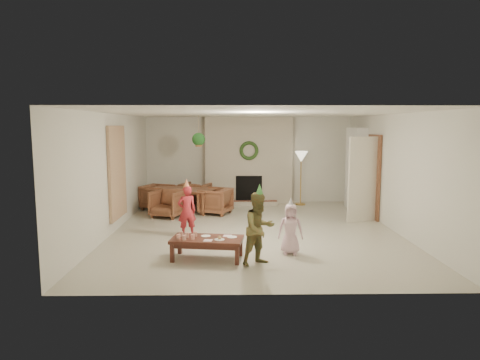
{
  "coord_description": "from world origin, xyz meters",
  "views": [
    {
      "loc": [
        -0.45,
        -8.89,
        2.24
      ],
      "look_at": [
        -0.3,
        0.4,
        1.05
      ],
      "focal_mm": 31.55,
      "sensor_mm": 36.0,
      "label": 1
    }
  ],
  "objects_px": {
    "dining_table": "(183,200)",
    "dining_chair_far": "(196,194)",
    "dining_chair_near": "(168,204)",
    "dining_chair_right": "(215,201)",
    "child_red": "(187,211)",
    "child_plaid": "(259,229)",
    "coffee_table_top": "(207,239)",
    "dining_chair_left": "(158,197)",
    "child_pink": "(290,229)"
  },
  "relations": [
    {
      "from": "dining_chair_right",
      "to": "dining_table",
      "type": "bearing_deg",
      "value": -90.0
    },
    {
      "from": "dining_chair_near",
      "to": "child_pink",
      "type": "bearing_deg",
      "value": -28.02
    },
    {
      "from": "dining_chair_left",
      "to": "child_red",
      "type": "height_order",
      "value": "child_red"
    },
    {
      "from": "dining_chair_far",
      "to": "coffee_table_top",
      "type": "height_order",
      "value": "dining_chair_far"
    },
    {
      "from": "coffee_table_top",
      "to": "dining_chair_near",
      "type": "bearing_deg",
      "value": 117.1
    },
    {
      "from": "dining_table",
      "to": "dining_chair_near",
      "type": "relative_size",
      "value": 2.34
    },
    {
      "from": "dining_chair_far",
      "to": "child_plaid",
      "type": "relative_size",
      "value": 0.62
    },
    {
      "from": "coffee_table_top",
      "to": "child_plaid",
      "type": "height_order",
      "value": "child_plaid"
    },
    {
      "from": "dining_chair_right",
      "to": "dining_chair_far",
      "type": "bearing_deg",
      "value": -128.66
    },
    {
      "from": "dining_chair_far",
      "to": "dining_chair_left",
      "type": "relative_size",
      "value": 1.0
    },
    {
      "from": "dining_chair_far",
      "to": "child_red",
      "type": "height_order",
      "value": "child_red"
    },
    {
      "from": "dining_chair_near",
      "to": "dining_chair_left",
      "type": "distance_m",
      "value": 1.08
    },
    {
      "from": "dining_chair_far",
      "to": "coffee_table_top",
      "type": "bearing_deg",
      "value": 118.99
    },
    {
      "from": "dining_chair_right",
      "to": "child_plaid",
      "type": "height_order",
      "value": "child_plaid"
    },
    {
      "from": "dining_chair_far",
      "to": "child_red",
      "type": "relative_size",
      "value": 0.71
    },
    {
      "from": "coffee_table_top",
      "to": "child_red",
      "type": "relative_size",
      "value": 1.14
    },
    {
      "from": "dining_chair_left",
      "to": "child_pink",
      "type": "distance_m",
      "value": 5.1
    },
    {
      "from": "dining_chair_far",
      "to": "child_pink",
      "type": "distance_m",
      "value": 4.96
    },
    {
      "from": "dining_table",
      "to": "child_red",
      "type": "height_order",
      "value": "child_red"
    },
    {
      "from": "child_pink",
      "to": "child_plaid",
      "type": "bearing_deg",
      "value": -130.76
    },
    {
      "from": "dining_chair_left",
      "to": "dining_table",
      "type": "bearing_deg",
      "value": -90.0
    },
    {
      "from": "dining_chair_right",
      "to": "coffee_table_top",
      "type": "relative_size",
      "value": 0.62
    },
    {
      "from": "dining_chair_left",
      "to": "child_plaid",
      "type": "height_order",
      "value": "child_plaid"
    },
    {
      "from": "dining_chair_right",
      "to": "coffee_table_top",
      "type": "xyz_separation_m",
      "value": [
        0.01,
        -3.72,
        0.0
      ]
    },
    {
      "from": "child_red",
      "to": "dining_chair_far",
      "type": "bearing_deg",
      "value": -107.11
    },
    {
      "from": "dining_chair_far",
      "to": "dining_chair_left",
      "type": "xyz_separation_m",
      "value": [
        -0.99,
        -0.43,
        0.0
      ]
    },
    {
      "from": "dining_table",
      "to": "child_plaid",
      "type": "xyz_separation_m",
      "value": [
        1.76,
        -4.36,
        0.29
      ]
    },
    {
      "from": "dining_chair_right",
      "to": "child_red",
      "type": "xyz_separation_m",
      "value": [
        -0.49,
        -2.22,
        0.19
      ]
    },
    {
      "from": "dining_chair_right",
      "to": "child_red",
      "type": "height_order",
      "value": "child_red"
    },
    {
      "from": "dining_table",
      "to": "dining_chair_far",
      "type": "xyz_separation_m",
      "value": [
        0.28,
        0.71,
        0.03
      ]
    },
    {
      "from": "child_plaid",
      "to": "dining_table",
      "type": "bearing_deg",
      "value": 78.79
    },
    {
      "from": "dining_table",
      "to": "child_red",
      "type": "bearing_deg",
      "value": -59.61
    },
    {
      "from": "dining_chair_right",
      "to": "child_plaid",
      "type": "distance_m",
      "value": 4.11
    },
    {
      "from": "dining_chair_near",
      "to": "dining_chair_right",
      "type": "xyz_separation_m",
      "value": [
        1.17,
        0.36,
        0.0
      ]
    },
    {
      "from": "dining_chair_near",
      "to": "dining_chair_left",
      "type": "height_order",
      "value": "same"
    },
    {
      "from": "dining_chair_left",
      "to": "dining_chair_far",
      "type": "bearing_deg",
      "value": -45.0
    },
    {
      "from": "coffee_table_top",
      "to": "child_red",
      "type": "distance_m",
      "value": 1.59
    },
    {
      "from": "dining_chair_near",
      "to": "child_red",
      "type": "bearing_deg",
      "value": -48.38
    },
    {
      "from": "dining_chair_near",
      "to": "child_plaid",
      "type": "distance_m",
      "value": 4.19
    },
    {
      "from": "coffee_table_top",
      "to": "child_red",
      "type": "height_order",
      "value": "child_red"
    },
    {
      "from": "dining_chair_right",
      "to": "child_pink",
      "type": "height_order",
      "value": "child_pink"
    },
    {
      "from": "child_red",
      "to": "child_plaid",
      "type": "xyz_separation_m",
      "value": [
        1.37,
        -1.79,
        0.07
      ]
    },
    {
      "from": "dining_table",
      "to": "coffee_table_top",
      "type": "xyz_separation_m",
      "value": [
        0.9,
        -4.07,
        0.03
      ]
    },
    {
      "from": "dining_chair_right",
      "to": "coffee_table_top",
      "type": "height_order",
      "value": "dining_chair_right"
    },
    {
      "from": "dining_chair_near",
      "to": "child_red",
      "type": "relative_size",
      "value": 0.71
    },
    {
      "from": "dining_chair_right",
      "to": "coffee_table_top",
      "type": "distance_m",
      "value": 3.72
    },
    {
      "from": "child_pink",
      "to": "dining_chair_left",
      "type": "bearing_deg",
      "value": 132.11
    },
    {
      "from": "dining_chair_near",
      "to": "dining_chair_far",
      "type": "height_order",
      "value": "same"
    },
    {
      "from": "dining_chair_left",
      "to": "child_plaid",
      "type": "distance_m",
      "value": 5.26
    },
    {
      "from": "dining_chair_left",
      "to": "child_pink",
      "type": "xyz_separation_m",
      "value": [
        3.05,
        -4.08,
        0.11
      ]
    }
  ]
}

